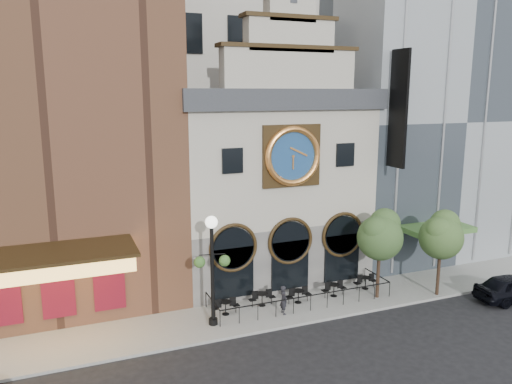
{
  "coord_description": "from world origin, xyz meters",
  "views": [
    {
      "loc": [
        -12.49,
        -21.86,
        12.17
      ],
      "look_at": [
        -1.37,
        6.0,
        6.13
      ],
      "focal_mm": 35.0,
      "sensor_mm": 36.0,
      "label": 1
    }
  ],
  "objects_px": {
    "bistro_3": "(334,289)",
    "bistro_4": "(365,282)",
    "bistro_1": "(262,298)",
    "tree_right": "(441,234)",
    "bistro_0": "(226,307)",
    "pedestrian": "(284,300)",
    "bistro_2": "(298,295)",
    "lamppost": "(212,258)",
    "tree_left": "(380,234)"
  },
  "relations": [
    {
      "from": "bistro_1",
      "to": "tree_right",
      "type": "relative_size",
      "value": 0.31
    },
    {
      "from": "lamppost",
      "to": "tree_left",
      "type": "distance_m",
      "value": 10.17
    },
    {
      "from": "bistro_1",
      "to": "bistro_4",
      "type": "distance_m",
      "value": 6.92
    },
    {
      "from": "lamppost",
      "to": "tree_left",
      "type": "xyz_separation_m",
      "value": [
        10.16,
        -0.19,
        0.27
      ]
    },
    {
      "from": "bistro_2",
      "to": "tree_left",
      "type": "distance_m",
      "value": 5.97
    },
    {
      "from": "lamppost",
      "to": "pedestrian",
      "type": "bearing_deg",
      "value": 8.53
    },
    {
      "from": "bistro_0",
      "to": "pedestrian",
      "type": "relative_size",
      "value": 0.97
    },
    {
      "from": "bistro_4",
      "to": "tree_left",
      "type": "bearing_deg",
      "value": -91.58
    },
    {
      "from": "pedestrian",
      "to": "bistro_1",
      "type": "bearing_deg",
      "value": 25.91
    },
    {
      "from": "bistro_3",
      "to": "tree_right",
      "type": "distance_m",
      "value": 7.14
    },
    {
      "from": "bistro_4",
      "to": "lamppost",
      "type": "height_order",
      "value": "lamppost"
    },
    {
      "from": "bistro_2",
      "to": "tree_left",
      "type": "xyz_separation_m",
      "value": [
        4.77,
        -0.99,
        3.44
      ]
    },
    {
      "from": "bistro_4",
      "to": "pedestrian",
      "type": "height_order",
      "value": "pedestrian"
    },
    {
      "from": "bistro_2",
      "to": "bistro_3",
      "type": "xyz_separation_m",
      "value": [
        2.39,
        0.05,
        0.0
      ]
    },
    {
      "from": "bistro_2",
      "to": "bistro_3",
      "type": "height_order",
      "value": "same"
    },
    {
      "from": "bistro_3",
      "to": "lamppost",
      "type": "relative_size",
      "value": 0.27
    },
    {
      "from": "bistro_2",
      "to": "pedestrian",
      "type": "relative_size",
      "value": 0.97
    },
    {
      "from": "pedestrian",
      "to": "tree_right",
      "type": "bearing_deg",
      "value": -96.45
    },
    {
      "from": "bistro_4",
      "to": "tree_left",
      "type": "xyz_separation_m",
      "value": [
        -0.04,
        -1.32,
        3.44
      ]
    },
    {
      "from": "bistro_1",
      "to": "bistro_2",
      "type": "bearing_deg",
      "value": -10.6
    },
    {
      "from": "bistro_1",
      "to": "bistro_0",
      "type": "bearing_deg",
      "value": -172.13
    },
    {
      "from": "bistro_1",
      "to": "tree_left",
      "type": "bearing_deg",
      "value": -11.41
    },
    {
      "from": "bistro_3",
      "to": "bistro_4",
      "type": "relative_size",
      "value": 1.0
    },
    {
      "from": "bistro_0",
      "to": "tree_left",
      "type": "relative_size",
      "value": 0.3
    },
    {
      "from": "bistro_3",
      "to": "bistro_0",
      "type": "bearing_deg",
      "value": 179.78
    },
    {
      "from": "bistro_0",
      "to": "bistro_3",
      "type": "distance_m",
      "value": 6.81
    },
    {
      "from": "bistro_1",
      "to": "bistro_2",
      "type": "height_order",
      "value": "same"
    },
    {
      "from": "tree_right",
      "to": "bistro_0",
      "type": "bearing_deg",
      "value": 170.83
    },
    {
      "from": "bistro_1",
      "to": "bistro_3",
      "type": "height_order",
      "value": "same"
    },
    {
      "from": "pedestrian",
      "to": "bistro_2",
      "type": "bearing_deg",
      "value": -55.31
    },
    {
      "from": "tree_right",
      "to": "bistro_3",
      "type": "bearing_deg",
      "value": 161.2
    },
    {
      "from": "bistro_2",
      "to": "lamppost",
      "type": "relative_size",
      "value": 0.27
    },
    {
      "from": "bistro_4",
      "to": "tree_right",
      "type": "xyz_separation_m",
      "value": [
        3.57,
        -2.32,
        3.31
      ]
    },
    {
      "from": "bistro_0",
      "to": "bistro_3",
      "type": "xyz_separation_m",
      "value": [
        6.81,
        -0.03,
        0.0
      ]
    },
    {
      "from": "bistro_1",
      "to": "lamppost",
      "type": "xyz_separation_m",
      "value": [
        -3.28,
        -1.2,
        3.17
      ]
    },
    {
      "from": "bistro_4",
      "to": "bistro_2",
      "type": "bearing_deg",
      "value": -176.09
    },
    {
      "from": "bistro_2",
      "to": "lamppost",
      "type": "height_order",
      "value": "lamppost"
    },
    {
      "from": "bistro_3",
      "to": "bistro_4",
      "type": "xyz_separation_m",
      "value": [
        2.42,
        0.28,
        0.0
      ]
    },
    {
      "from": "bistro_2",
      "to": "bistro_3",
      "type": "bearing_deg",
      "value": 1.18
    },
    {
      "from": "pedestrian",
      "to": "tree_right",
      "type": "distance_m",
      "value": 10.28
    },
    {
      "from": "tree_left",
      "to": "lamppost",
      "type": "bearing_deg",
      "value": 178.93
    },
    {
      "from": "bistro_1",
      "to": "pedestrian",
      "type": "height_order",
      "value": "pedestrian"
    },
    {
      "from": "bistro_4",
      "to": "pedestrian",
      "type": "relative_size",
      "value": 0.97
    },
    {
      "from": "bistro_0",
      "to": "bistro_4",
      "type": "relative_size",
      "value": 1.0
    },
    {
      "from": "bistro_0",
      "to": "bistro_4",
      "type": "bearing_deg",
      "value": 1.57
    },
    {
      "from": "tree_right",
      "to": "pedestrian",
      "type": "bearing_deg",
      "value": 174.24
    },
    {
      "from": "bistro_3",
      "to": "tree_right",
      "type": "relative_size",
      "value": 0.31
    },
    {
      "from": "bistro_3",
      "to": "tree_left",
      "type": "height_order",
      "value": "tree_left"
    },
    {
      "from": "bistro_2",
      "to": "lamppost",
      "type": "xyz_separation_m",
      "value": [
        -5.39,
        -0.8,
        3.17
      ]
    },
    {
      "from": "bistro_0",
      "to": "bistro_2",
      "type": "height_order",
      "value": "same"
    }
  ]
}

